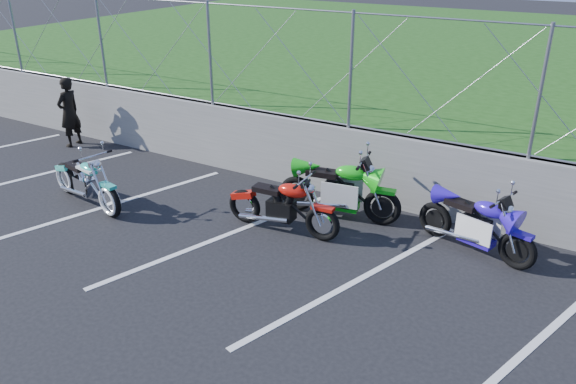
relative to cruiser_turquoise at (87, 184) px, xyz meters
The scene contains 10 objects.
ground 2.88m from the cruiser_turquoise, 15.70° to the right, with size 90.00×90.00×0.00m, color black.
retaining_wall 3.88m from the cruiser_turquoise, 44.86° to the left, with size 30.00×0.22×1.30m, color slate.
grass_field 13.02m from the cruiser_turquoise, 77.84° to the left, with size 30.00×20.00×1.30m, color #1A4612.
chain_link_fence 4.30m from the cruiser_turquoise, 44.86° to the left, with size 28.00×0.03×2.00m.
parking_lines 3.97m from the cruiser_turquoise, ahead, with size 18.29×4.31×0.01m.
cruiser_turquoise is the anchor object (origin of this frame).
naked_orange 3.61m from the cruiser_turquoise, 14.73° to the left, with size 1.99×0.68×0.99m.
sportbike_green 4.45m from the cruiser_turquoise, 24.32° to the left, with size 2.12×0.75×1.10m.
sportbike_blue 6.57m from the cruiser_turquoise, 16.09° to the left, with size 1.89×0.75×1.00m.
person_standing 3.52m from the cruiser_turquoise, 144.20° to the left, with size 0.58×0.38×1.58m, color black.
Camera 1 is at (4.93, -5.22, 4.32)m, focal length 35.00 mm.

